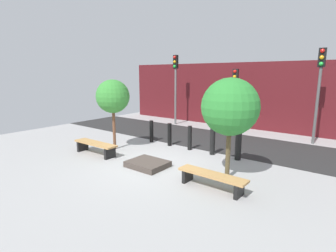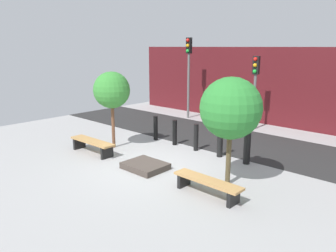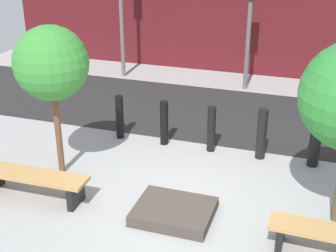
# 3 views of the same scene
# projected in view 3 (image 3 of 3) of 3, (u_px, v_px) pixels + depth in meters

# --- Properties ---
(ground_plane) EXTENTS (18.00, 18.00, 0.00)m
(ground_plane) POSITION_uv_depth(u_px,v_px,m) (178.00, 209.00, 7.78)
(ground_plane) COLOR #9B9B9B
(road_strip) EXTENTS (18.00, 3.59, 0.01)m
(road_strip) POSITION_uv_depth(u_px,v_px,m) (230.00, 115.00, 11.54)
(road_strip) COLOR #272727
(road_strip) RESTS_ON ground
(building_facade) EXTENTS (16.20, 0.50, 3.64)m
(building_facade) POSITION_uv_depth(u_px,v_px,m) (258.00, 14.00, 14.06)
(building_facade) COLOR #511419
(building_facade) RESTS_ON ground
(bench_left) EXTENTS (1.99, 0.51, 0.46)m
(bench_left) POSITION_uv_depth(u_px,v_px,m) (33.00, 180.00, 7.99)
(bench_left) COLOR black
(bench_left) RESTS_ON ground
(planter_bed) EXTENTS (1.25, 1.01, 0.19)m
(planter_bed) POSITION_uv_depth(u_px,v_px,m) (174.00, 212.00, 7.55)
(planter_bed) COLOR #443B34
(planter_bed) RESTS_ON ground
(tree_behind_left_bench) EXTENTS (1.32, 1.32, 2.80)m
(tree_behind_left_bench) POSITION_uv_depth(u_px,v_px,m) (51.00, 64.00, 8.09)
(tree_behind_left_bench) COLOR brown
(tree_behind_left_bench) RESTS_ON ground
(bollard_far_left) EXTENTS (0.17, 0.17, 0.97)m
(bollard_far_left) POSITION_uv_depth(u_px,v_px,m) (120.00, 117.00, 10.17)
(bollard_far_left) COLOR black
(bollard_far_left) RESTS_ON ground
(bollard_left) EXTENTS (0.17, 0.17, 0.96)m
(bollard_left) POSITION_uv_depth(u_px,v_px,m) (164.00, 123.00, 9.87)
(bollard_left) COLOR black
(bollard_left) RESTS_ON ground
(bollard_center) EXTENTS (0.17, 0.17, 0.98)m
(bollard_center) POSITION_uv_depth(u_px,v_px,m) (211.00, 129.00, 9.57)
(bollard_center) COLOR black
(bollard_center) RESTS_ON ground
(bollard_right) EXTENTS (0.20, 0.20, 1.05)m
(bollard_right) POSITION_uv_depth(u_px,v_px,m) (262.00, 134.00, 9.26)
(bollard_right) COLOR black
(bollard_right) RESTS_ON ground
(bollard_far_right) EXTENTS (0.22, 0.22, 1.04)m
(bollard_far_right) POSITION_uv_depth(u_px,v_px,m) (315.00, 141.00, 8.97)
(bollard_far_right) COLOR black
(bollard_far_right) RESTS_ON ground
(traffic_light_mid_west) EXTENTS (0.28, 0.27, 3.26)m
(traffic_light_mid_west) POSITION_uv_depth(u_px,v_px,m) (250.00, 8.00, 12.44)
(traffic_light_mid_west) COLOR #5F5F5F
(traffic_light_mid_west) RESTS_ON ground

